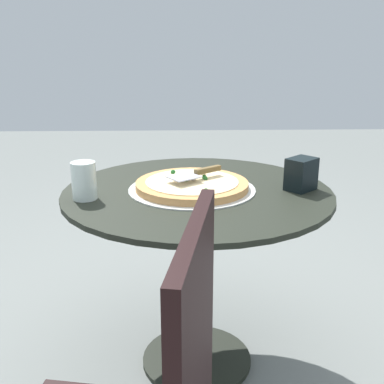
% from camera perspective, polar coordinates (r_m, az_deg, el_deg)
% --- Properties ---
extents(ground_plane, '(10.00, 10.00, 0.00)m').
position_cam_1_polar(ground_plane, '(1.98, 0.58, -19.50)').
color(ground_plane, gray).
extents(patio_table, '(0.93, 0.93, 0.70)m').
position_cam_1_polar(patio_table, '(1.70, 0.63, -4.62)').
color(patio_table, black).
rests_on(patio_table, ground).
extents(pizza_on_tray, '(0.44, 0.44, 0.05)m').
position_cam_1_polar(pizza_on_tray, '(1.64, -0.00, 0.75)').
color(pizza_on_tray, silver).
rests_on(pizza_on_tray, patio_table).
extents(pizza_server, '(0.20, 0.16, 0.02)m').
position_cam_1_polar(pizza_server, '(1.65, 0.55, 2.28)').
color(pizza_server, silver).
rests_on(pizza_server, pizza_on_tray).
extents(drinking_cup, '(0.08, 0.08, 0.12)m').
position_cam_1_polar(drinking_cup, '(1.57, -12.79, 1.33)').
color(drinking_cup, white).
rests_on(drinking_cup, patio_table).
extents(napkin_dispenser, '(0.12, 0.12, 0.11)m').
position_cam_1_polar(napkin_dispenser, '(1.68, 12.93, 2.11)').
color(napkin_dispenser, black).
rests_on(napkin_dispenser, patio_table).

